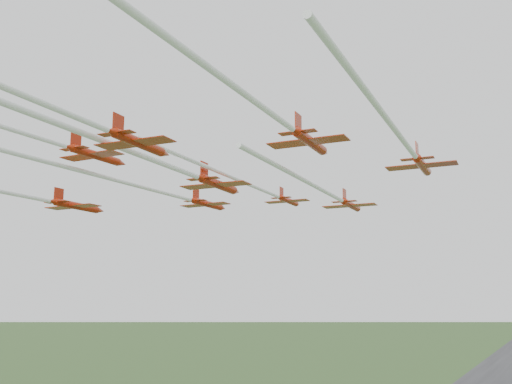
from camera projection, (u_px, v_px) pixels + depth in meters
The scene contains 7 objects.
jet_lead at pixel (261, 189), 91.11m from camera, with size 8.03×50.74×2.38m.
jet_row2_left at pixel (160, 192), 84.55m from camera, with size 8.56×54.33×2.57m.
jet_row2_right at pixel (332, 195), 78.07m from camera, with size 8.14×43.80×2.41m.
jet_row3_mid at pixel (151, 159), 65.03m from camera, with size 10.02×66.06×2.96m.
jet_row3_right at pixel (407, 145), 58.32m from camera, with size 8.22×45.91×2.44m.
jet_row4_right at pixel (269, 112), 52.60m from camera, with size 9.01×50.83×2.67m.
jet_trail_solo at pixel (24, 95), 43.84m from camera, with size 8.73×58.61×2.49m.
Camera 1 is at (35.48, -76.83, 42.14)m, focal length 40.00 mm.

